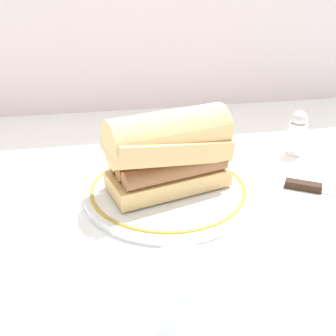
% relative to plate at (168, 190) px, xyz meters
% --- Properties ---
extents(ground_plane, '(1.50, 1.50, 0.00)m').
position_rel_plate_xyz_m(ground_plane, '(-0.03, -0.02, -0.01)').
color(ground_plane, white).
extents(plate, '(0.25, 0.25, 0.01)m').
position_rel_plate_xyz_m(plate, '(0.00, 0.00, 0.00)').
color(plate, white).
rests_on(plate, ground_plane).
extents(sausage_sandwich, '(0.19, 0.12, 0.12)m').
position_rel_plate_xyz_m(sausage_sandwich, '(0.00, 0.00, 0.07)').
color(sausage_sandwich, '#DCB473').
rests_on(sausage_sandwich, plate).
extents(drinking_glass, '(0.06, 0.06, 0.09)m').
position_rel_plate_xyz_m(drinking_glass, '(-0.03, -0.26, 0.03)').
color(drinking_glass, silver).
rests_on(drinking_glass, ground_plane).
extents(salt_shaker, '(0.03, 0.03, 0.08)m').
position_rel_plate_xyz_m(salt_shaker, '(0.25, 0.10, 0.03)').
color(salt_shaker, white).
rests_on(salt_shaker, ground_plane).
extents(butter_knife, '(0.15, 0.09, 0.01)m').
position_rel_plate_xyz_m(butter_knife, '(0.24, -0.04, -0.00)').
color(butter_knife, silver).
rests_on(butter_knife, ground_plane).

